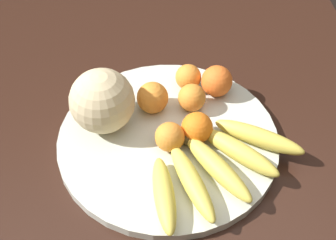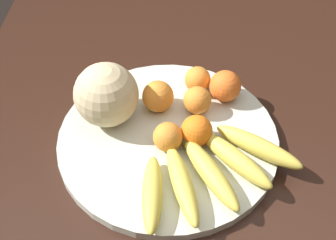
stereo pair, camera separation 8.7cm
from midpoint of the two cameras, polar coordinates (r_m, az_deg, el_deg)
kitchen_table at (r=1.01m, az=-1.09°, el=-9.32°), size 1.30×0.97×0.72m
fruit_bowl at (r=0.96m, az=-2.59°, el=-2.51°), size 0.45×0.45×0.02m
melon at (r=0.95m, az=-10.65°, el=2.16°), size 0.13×0.13×0.13m
banana_bunch at (r=0.88m, az=3.19°, el=-5.62°), size 0.27×0.31×0.04m
orange_front_left at (r=0.99m, az=0.42°, el=2.63°), size 0.06×0.06×0.06m
orange_front_right at (r=1.02m, az=3.55°, el=4.65°), size 0.07×0.07×0.07m
orange_mid_center at (r=0.99m, az=-4.43°, el=2.61°), size 0.07×0.07×0.07m
orange_back_left at (r=0.91m, az=-2.51°, el=-2.21°), size 0.06×0.06×0.06m
orange_back_right at (r=0.93m, az=0.88°, el=-1.08°), size 0.06×0.06×0.06m
orange_top_small at (r=1.04m, az=0.08°, el=5.15°), size 0.06×0.06×0.06m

